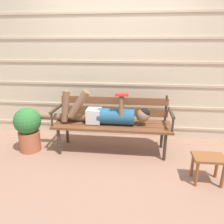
{
  "coord_description": "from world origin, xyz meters",
  "views": [
    {
      "loc": [
        0.33,
        -2.74,
        1.54
      ],
      "look_at": [
        0.0,
        0.1,
        0.61
      ],
      "focal_mm": 33.93,
      "sensor_mm": 36.0,
      "label": 1
    }
  ],
  "objects_px": {
    "park_bench": "(113,120)",
    "potted_plant": "(28,128)",
    "reclining_person": "(105,114)",
    "footstool": "(208,162)"
  },
  "relations": [
    {
      "from": "park_bench",
      "to": "potted_plant",
      "type": "height_order",
      "value": "park_bench"
    },
    {
      "from": "reclining_person",
      "to": "potted_plant",
      "type": "xyz_separation_m",
      "value": [
        -1.12,
        -0.12,
        -0.21
      ]
    },
    {
      "from": "park_bench",
      "to": "footstool",
      "type": "relative_size",
      "value": 4.84
    },
    {
      "from": "park_bench",
      "to": "footstool",
      "type": "distance_m",
      "value": 1.38
    },
    {
      "from": "reclining_person",
      "to": "footstool",
      "type": "distance_m",
      "value": 1.46
    },
    {
      "from": "park_bench",
      "to": "reclining_person",
      "type": "relative_size",
      "value": 0.98
    },
    {
      "from": "park_bench",
      "to": "footstool",
      "type": "xyz_separation_m",
      "value": [
        1.18,
        -0.69,
        -0.22
      ]
    },
    {
      "from": "park_bench",
      "to": "potted_plant",
      "type": "relative_size",
      "value": 2.56
    },
    {
      "from": "park_bench",
      "to": "reclining_person",
      "type": "xyz_separation_m",
      "value": [
        -0.1,
        -0.07,
        0.11
      ]
    },
    {
      "from": "reclining_person",
      "to": "potted_plant",
      "type": "relative_size",
      "value": 2.6
    }
  ]
}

